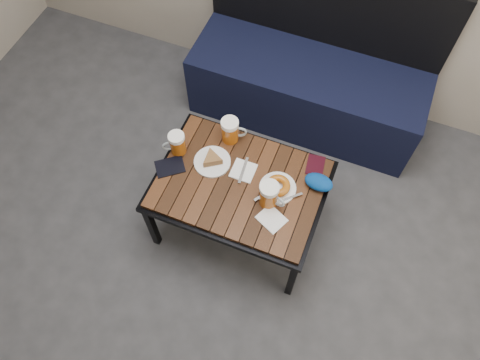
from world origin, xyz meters
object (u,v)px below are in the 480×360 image
at_px(beer_mug_left, 177,143).
at_px(plate_bagel, 278,187).
at_px(beer_mug_right, 269,195).
at_px(passport_burgundy, 315,165).
at_px(passport_navy, 170,167).
at_px(beer_mug_centre, 231,130).
at_px(knit_pouch, 319,182).
at_px(cafe_table, 240,187).
at_px(plate_pie, 212,160).
at_px(bench, 308,84).

xyz_separation_m(beer_mug_left, plate_bagel, (0.55, -0.02, -0.05)).
bearing_deg(beer_mug_right, passport_burgundy, 74.29).
distance_m(beer_mug_left, passport_navy, 0.12).
xyz_separation_m(beer_mug_centre, plate_bagel, (0.32, -0.19, -0.05)).
relative_size(beer_mug_centre, passport_navy, 1.02).
relative_size(passport_burgundy, knit_pouch, 0.85).
bearing_deg(beer_mug_centre, beer_mug_left, -163.50).
relative_size(cafe_table, beer_mug_centre, 5.80).
distance_m(cafe_table, beer_mug_centre, 0.29).
distance_m(beer_mug_left, passport_burgundy, 0.70).
height_order(plate_pie, passport_burgundy, plate_pie).
bearing_deg(passport_navy, knit_pouch, 65.46).
height_order(beer_mug_right, plate_pie, beer_mug_right).
bearing_deg(knit_pouch, plate_bagel, -152.59).
height_order(beer_mug_left, beer_mug_right, beer_mug_right).
height_order(plate_pie, knit_pouch, knit_pouch).
xyz_separation_m(beer_mug_centre, passport_burgundy, (0.46, 0.00, -0.07)).
height_order(bench, passport_navy, bench).
distance_m(beer_mug_right, knit_pouch, 0.26).
distance_m(plate_bagel, passport_burgundy, 0.24).
bearing_deg(beer_mug_left, plate_pie, 148.13).
distance_m(bench, knit_pouch, 0.85).
distance_m(cafe_table, knit_pouch, 0.39).
bearing_deg(cafe_table, beer_mug_right, -15.68).
relative_size(passport_navy, passport_burgundy, 1.19).
distance_m(cafe_table, beer_mug_left, 0.38).
height_order(beer_mug_centre, passport_burgundy, beer_mug_centre).
xyz_separation_m(beer_mug_right, plate_pie, (-0.34, 0.10, -0.05)).
bearing_deg(passport_navy, plate_bagel, 60.46).
relative_size(plate_pie, passport_burgundy, 1.56).
height_order(bench, plate_pie, bench).
bearing_deg(beer_mug_centre, plate_pie, -121.31).
xyz_separation_m(passport_navy, passport_burgundy, (0.68, 0.28, -0.00)).
bearing_deg(bench, cafe_table, -95.70).
height_order(bench, beer_mug_left, bench).
xyz_separation_m(beer_mug_right, plate_bagel, (0.02, 0.08, -0.05)).
bearing_deg(bench, knit_pouch, -70.80).
xyz_separation_m(plate_pie, knit_pouch, (0.53, 0.07, 0.01)).
relative_size(beer_mug_centre, plate_pie, 0.78).
bearing_deg(plate_pie, beer_mug_right, -17.09).
distance_m(plate_bagel, passport_navy, 0.55).
relative_size(bench, passport_navy, 9.88).
distance_m(plate_pie, passport_navy, 0.21).
distance_m(cafe_table, passport_burgundy, 0.39).
bearing_deg(passport_burgundy, beer_mug_left, -173.14).
height_order(beer_mug_left, plate_bagel, beer_mug_left).
bearing_deg(passport_navy, beer_mug_right, 51.78).
distance_m(beer_mug_left, plate_pie, 0.19).
relative_size(beer_mug_left, beer_mug_centre, 0.91).
relative_size(plate_pie, plate_bagel, 0.86).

